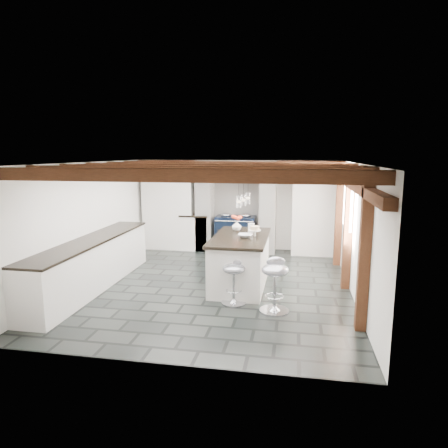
% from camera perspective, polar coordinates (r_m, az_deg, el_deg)
% --- Properties ---
extents(ground, '(6.00, 6.00, 0.00)m').
position_cam_1_polar(ground, '(7.73, -1.26, -8.55)').
color(ground, black).
rests_on(ground, ground).
extents(room_shell, '(6.00, 6.03, 6.00)m').
position_cam_1_polar(room_shell, '(8.95, -3.33, 1.05)').
color(room_shell, white).
rests_on(room_shell, ground).
extents(range_cooker, '(1.00, 0.63, 0.99)m').
position_cam_1_polar(range_cooker, '(10.16, 1.70, -1.28)').
color(range_cooker, black).
rests_on(range_cooker, ground).
extents(kitchen_island, '(1.02, 1.93, 1.27)m').
position_cam_1_polar(kitchen_island, '(7.53, 2.37, -5.18)').
color(kitchen_island, white).
rests_on(kitchen_island, ground).
extents(bar_stool_near, '(0.52, 0.52, 0.87)m').
position_cam_1_polar(bar_stool_near, '(6.33, 7.26, -7.75)').
color(bar_stool_near, silver).
rests_on(bar_stool_near, ground).
extents(bar_stool_far, '(0.49, 0.49, 0.77)m').
position_cam_1_polar(bar_stool_far, '(6.63, 1.47, -7.41)').
color(bar_stool_far, silver).
rests_on(bar_stool_far, ground).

